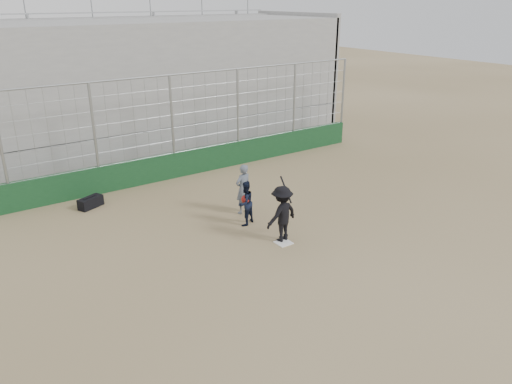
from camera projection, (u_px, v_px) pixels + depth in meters
ground at (283, 243)px, 14.53m from camera, size 90.00×90.00×0.00m
home_plate at (283, 243)px, 14.53m from camera, size 0.44×0.44×0.02m
backstop at (174, 154)px, 19.53m from camera, size 18.10×0.25×4.04m
bleachers at (123, 86)px, 22.59m from camera, size 20.25×6.70×6.98m
batter_at_plate at (282, 214)px, 14.39m from camera, size 1.18×0.84×1.85m
catcher_crouched at (246, 210)px, 15.55m from camera, size 0.85×0.77×0.99m
umpire at (243, 191)px, 16.31m from camera, size 0.67×0.50×1.51m
equipment_bag at (91, 202)px, 16.94m from camera, size 0.92×0.67×0.40m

